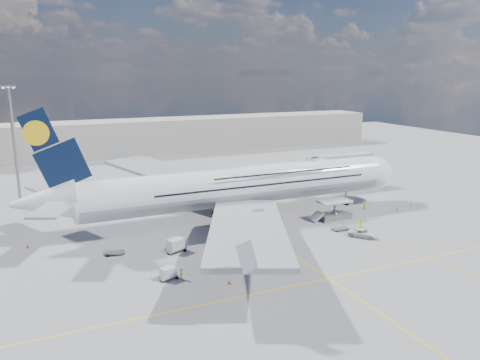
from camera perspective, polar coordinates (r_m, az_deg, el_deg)
name	(u,v)px	position (r m, az deg, el deg)	size (l,w,h in m)	color
ground	(264,235)	(83.95, 2.96, -6.69)	(300.00, 300.00, 0.00)	gray
taxi_line_main	(264,235)	(83.95, 2.96, -6.68)	(0.25, 220.00, 0.01)	yellow
taxi_line_cross	(329,279)	(68.07, 10.78, -11.74)	(120.00, 0.25, 0.01)	yellow
taxi_line_diag	(302,211)	(98.80, 7.58, -3.74)	(0.25, 100.00, 0.01)	yellow
airliner	(242,185)	(90.74, 0.29, -0.64)	(77.26, 79.15, 23.71)	white
jet_bridge	(336,164)	(114.61, 11.57, 1.95)	(18.80, 12.10, 8.50)	#B7B7BC
cargo_loader	(333,213)	(94.30, 11.33, -3.91)	(8.53, 3.20, 3.67)	silver
light_mast	(14,141)	(116.37, -25.83, 4.25)	(3.00, 0.70, 25.50)	gray
terminal	(143,137)	(170.69, -11.69, 5.20)	(180.00, 16.00, 12.00)	#B2AD9E
tree_line	(206,125)	(225.00, -4.18, 6.72)	(160.00, 6.00, 8.00)	#193814
dolly_row_a	(115,253)	(77.59, -15.00, -8.55)	(3.29, 2.42, 0.43)	gray
dolly_row_b	(168,273)	(67.19, -8.78, -11.13)	(3.02, 2.15, 1.72)	gray
dolly_row_c	(238,255)	(72.39, -0.26, -9.14)	(3.15, 2.50, 1.77)	gray
dolly_back	(175,245)	(76.57, -7.88, -7.84)	(3.84, 2.98, 2.15)	gray
dolly_nose_far	(340,228)	(88.01, 12.12, -5.80)	(3.00, 1.62, 0.44)	gray
dolly_nose_near	(276,221)	(88.57, 4.40, -5.01)	(2.89, 1.78, 1.73)	gray
baggage_tug	(227,239)	(79.37, -1.54, -7.17)	(3.35, 1.86, 1.99)	silver
catering_truck_inner	(187,186)	(111.90, -6.48, -0.78)	(6.72, 3.58, 3.80)	gray
catering_truck_outer	(156,185)	(114.53, -10.24, -0.57)	(6.73, 2.74, 3.97)	gray
service_van	(363,233)	(85.25, 14.75, -6.30)	(2.33, 5.06, 1.41)	white
crew_nose	(397,208)	(102.99, 18.60, -3.20)	(0.55, 0.36, 1.51)	#B4FF1A
crew_loader	(365,207)	(101.38, 14.98, -3.15)	(0.82, 0.64, 1.69)	#C6F019
crew_wing	(181,274)	(66.69, -7.15, -11.33)	(1.02, 0.42, 1.74)	#DFFC1A
crew_van	(361,223)	(89.91, 14.48, -5.14)	(0.88, 0.57, 1.80)	#CFFF1A
crew_tug	(239,239)	(78.94, -0.07, -7.21)	(1.26, 0.73, 1.95)	#C2E718
cone_nose	(411,205)	(108.10, 20.08, -2.85)	(0.39, 0.39, 0.49)	orange
cone_wing_left_inner	(176,196)	(109.32, -7.83, -1.96)	(0.49, 0.49, 0.62)	orange
cone_wing_left_outer	(125,196)	(111.72, -13.80, -1.91)	(0.46, 0.46, 0.58)	orange
cone_wing_right_inner	(232,241)	(80.16, -1.03, -7.40)	(0.50, 0.50, 0.64)	orange
cone_wing_right_outer	(229,282)	(65.29, -1.36, -12.33)	(0.48, 0.48, 0.61)	orange
cone_tail	(27,246)	(85.34, -24.49, -7.37)	(0.41, 0.41, 0.52)	orange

